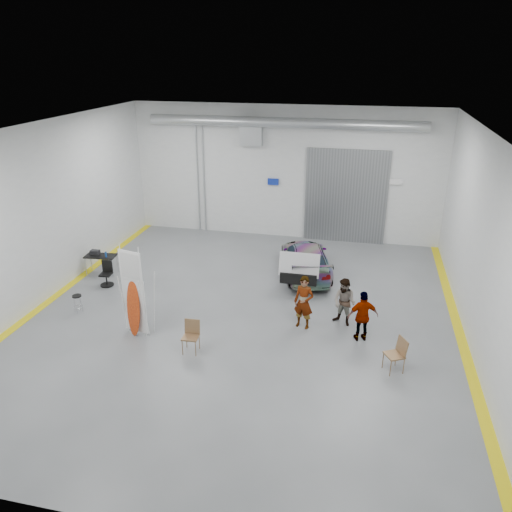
% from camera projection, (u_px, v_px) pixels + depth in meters
% --- Properties ---
extents(ground, '(16.00, 16.00, 0.00)m').
position_uv_depth(ground, '(242.00, 317.00, 16.39)').
color(ground, slate).
rests_on(ground, ground).
extents(room_shell, '(14.02, 16.18, 6.01)m').
position_uv_depth(room_shell, '(263.00, 180.00, 16.78)').
color(room_shell, silver).
rests_on(room_shell, ground).
extents(sedan_car, '(2.67, 4.50, 1.22)m').
position_uv_depth(sedan_car, '(306.00, 259.00, 19.43)').
color(sedan_car, white).
rests_on(sedan_car, ground).
extents(person_a, '(0.72, 0.56, 1.74)m').
position_uv_depth(person_a, '(304.00, 302.00, 15.50)').
color(person_a, brown).
rests_on(person_a, ground).
extents(person_b, '(0.95, 0.87, 1.57)m').
position_uv_depth(person_b, '(344.00, 302.00, 15.69)').
color(person_b, '#445C7C').
rests_on(person_b, ground).
extents(person_c, '(1.01, 0.66, 1.61)m').
position_uv_depth(person_c, '(363.00, 316.00, 14.82)').
color(person_c, brown).
rests_on(person_c, ground).
extents(surfboard_display, '(0.82, 0.36, 2.94)m').
position_uv_depth(surfboard_display, '(135.00, 300.00, 14.94)').
color(surfboard_display, white).
rests_on(surfboard_display, ground).
extents(folding_chair_near, '(0.47, 0.49, 0.96)m').
position_uv_depth(folding_chair_near, '(191.00, 343.00, 14.41)').
color(folding_chair_near, brown).
rests_on(folding_chair_near, ground).
extents(folding_chair_far, '(0.62, 0.75, 0.98)m').
position_uv_depth(folding_chair_far, '(393.00, 361.00, 13.55)').
color(folding_chair_far, brown).
rests_on(folding_chair_far, ground).
extents(shop_stool, '(0.32, 0.32, 0.62)m').
position_uv_depth(shop_stool, '(78.00, 304.00, 16.60)').
color(shop_stool, black).
rests_on(shop_stool, ground).
extents(work_table, '(1.24, 0.71, 0.97)m').
position_uv_depth(work_table, '(99.00, 255.00, 19.38)').
color(work_table, '#9CA0A4').
rests_on(work_table, ground).
extents(office_chair, '(0.50, 0.50, 0.93)m').
position_uv_depth(office_chair, '(107.00, 275.00, 18.49)').
color(office_chair, black).
rests_on(office_chair, ground).
extents(trunk_lid, '(1.42, 0.86, 0.04)m').
position_uv_depth(trunk_lid, '(300.00, 262.00, 17.52)').
color(trunk_lid, silver).
rests_on(trunk_lid, sedan_car).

